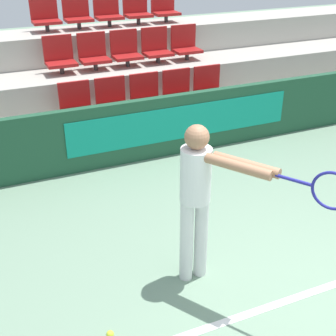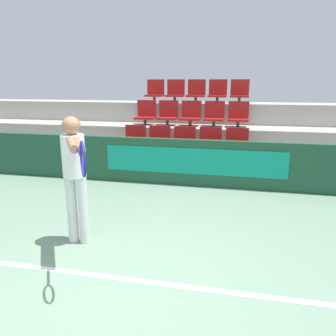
{
  "view_description": "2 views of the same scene",
  "coord_description": "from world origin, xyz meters",
  "views": [
    {
      "loc": [
        -2.52,
        -2.34,
        3.13
      ],
      "look_at": [
        -0.6,
        2.05,
        0.64
      ],
      "focal_mm": 50.0,
      "sensor_mm": 36.0,
      "label": 1
    },
    {
      "loc": [
        1.13,
        -2.63,
        2.02
      ],
      "look_at": [
        0.07,
        2.3,
        0.69
      ],
      "focal_mm": 35.0,
      "sensor_mm": 36.0,
      "label": 2
    }
  ],
  "objects": [
    {
      "name": "stadium_chair_14",
      "position": [
        1.12,
        6.17,
        1.76
      ],
      "size": [
        0.47,
        0.37,
        0.58
      ],
      "color": "#333333",
      "rests_on": "bleacher_tier_back"
    },
    {
      "name": "stadium_chair_7",
      "position": [
        0.0,
        5.23,
        1.26
      ],
      "size": [
        0.47,
        0.37,
        0.58
      ],
      "color": "#333333",
      "rests_on": "bleacher_tier_middle"
    },
    {
      "name": "stadium_chair_12",
      "position": [
        0.0,
        6.17,
        1.76
      ],
      "size": [
        0.47,
        0.37,
        0.58
      ],
      "color": "#333333",
      "rests_on": "bleacher_tier_back"
    },
    {
      "name": "stadium_chair_4",
      "position": [
        1.12,
        4.29,
        0.76
      ],
      "size": [
        0.47,
        0.37,
        0.58
      ],
      "color": "#333333",
      "rests_on": "bleacher_tier_front"
    },
    {
      "name": "stadium_chair_1",
      "position": [
        -0.56,
        4.29,
        0.76
      ],
      "size": [
        0.47,
        0.37,
        0.58
      ],
      "color": "#333333",
      "rests_on": "bleacher_tier_front"
    },
    {
      "name": "stadium_chair_5",
      "position": [
        -1.12,
        5.23,
        1.26
      ],
      "size": [
        0.47,
        0.37,
        0.58
      ],
      "color": "#333333",
      "rests_on": "bleacher_tier_middle"
    },
    {
      "name": "stadium_chair_11",
      "position": [
        -0.56,
        6.17,
        1.76
      ],
      "size": [
        0.47,
        0.37,
        0.58
      ],
      "color": "#333333",
      "rests_on": "bleacher_tier_back"
    },
    {
      "name": "bleacher_tier_back",
      "position": [
        0.0,
        6.05,
        0.75
      ],
      "size": [
        12.35,
        0.94,
        1.5
      ],
      "color": "#ADA89E",
      "rests_on": "ground"
    },
    {
      "name": "stadium_chair_3",
      "position": [
        0.56,
        4.29,
        0.76
      ],
      "size": [
        0.47,
        0.37,
        0.58
      ],
      "color": "#333333",
      "rests_on": "bleacher_tier_front"
    },
    {
      "name": "stadium_chair_2",
      "position": [
        0.0,
        4.29,
        0.76
      ],
      "size": [
        0.47,
        0.37,
        0.58
      ],
      "color": "#333333",
      "rests_on": "bleacher_tier_front"
    },
    {
      "name": "barrier_wall",
      "position": [
        0.01,
        3.62,
        0.47
      ],
      "size": [
        12.75,
        0.14,
        0.94
      ],
      "color": "#1E4C33",
      "rests_on": "ground"
    },
    {
      "name": "stadium_chair_0",
      "position": [
        -1.12,
        4.29,
        0.76
      ],
      "size": [
        0.47,
        0.37,
        0.58
      ],
      "color": "#333333",
      "rests_on": "bleacher_tier_front"
    },
    {
      "name": "stadium_chair_8",
      "position": [
        0.56,
        5.23,
        1.26
      ],
      "size": [
        0.47,
        0.37,
        0.58
      ],
      "color": "#333333",
      "rests_on": "bleacher_tier_middle"
    },
    {
      "name": "stadium_chair_9",
      "position": [
        1.12,
        5.23,
        1.26
      ],
      "size": [
        0.47,
        0.37,
        0.58
      ],
      "color": "#333333",
      "rests_on": "bleacher_tier_middle"
    },
    {
      "name": "tennis_player",
      "position": [
        -0.78,
        0.87,
        0.99
      ],
      "size": [
        0.87,
        1.29,
        1.63
      ],
      "rotation": [
        0.0,
        0.0,
        0.56
      ],
      "color": "silver",
      "rests_on": "ground"
    },
    {
      "name": "bleacher_tier_front",
      "position": [
        0.0,
        4.17,
        0.25
      ],
      "size": [
        12.35,
        0.94,
        0.5
      ],
      "color": "#ADA89E",
      "rests_on": "ground"
    },
    {
      "name": "stadium_chair_6",
      "position": [
        -0.56,
        5.23,
        1.26
      ],
      "size": [
        0.47,
        0.37,
        0.58
      ],
      "color": "#333333",
      "rests_on": "bleacher_tier_middle"
    },
    {
      "name": "ground_plane",
      "position": [
        0.0,
        0.0,
        0.0
      ],
      "size": [
        30.0,
        30.0,
        0.0
      ],
      "primitive_type": "plane",
      "color": "gray"
    },
    {
      "name": "bleacher_tier_middle",
      "position": [
        0.0,
        5.11,
        0.5
      ],
      "size": [
        12.35,
        0.94,
        1.0
      ],
      "color": "#ADA89E",
      "rests_on": "ground"
    },
    {
      "name": "stadium_chair_10",
      "position": [
        -1.12,
        6.17,
        1.76
      ],
      "size": [
        0.47,
        0.37,
        0.58
      ],
      "color": "#333333",
      "rests_on": "bleacher_tier_back"
    },
    {
      "name": "court_baseline",
      "position": [
        0.0,
        0.25,
        0.0
      ],
      "size": [
        5.45,
        0.08,
        0.01
      ],
      "color": "white",
      "rests_on": "ground"
    },
    {
      "name": "stadium_chair_13",
      "position": [
        0.56,
        6.17,
        1.76
      ],
      "size": [
        0.47,
        0.37,
        0.58
      ],
      "color": "#333333",
      "rests_on": "bleacher_tier_back"
    }
  ]
}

